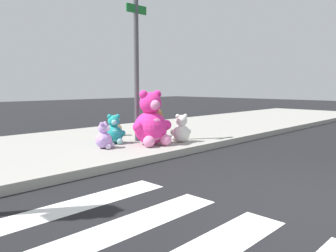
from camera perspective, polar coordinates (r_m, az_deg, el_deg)
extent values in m
plane|color=black|center=(4.40, 23.91, -12.50)|extent=(60.00, 60.00, 0.00)
cube|color=#9E9B93|center=(7.79, -14.76, -3.24)|extent=(28.00, 4.40, 0.15)
cube|color=white|center=(3.32, -12.88, -18.45)|extent=(3.20, 0.45, 0.00)
cube|color=white|center=(4.06, -20.01, -13.94)|extent=(3.20, 0.45, 0.00)
cylinder|color=#4C4C51|center=(7.61, -5.43, 9.39)|extent=(0.11, 0.11, 3.20)
cube|color=#19722D|center=(7.77, -5.45, 19.39)|extent=(0.56, 0.03, 0.18)
sphere|color=#F22D93|center=(7.19, -3.01, -0.34)|extent=(0.72, 0.72, 0.72)
ellipsoid|color=pink|center=(6.96, -2.03, -0.57)|extent=(0.42, 0.26, 0.47)
sphere|color=#F22D93|center=(7.14, -3.04, 3.94)|extent=(0.47, 0.47, 0.47)
sphere|color=pink|center=(6.97, -2.28, 3.64)|extent=(0.22, 0.22, 0.22)
sphere|color=#F22D93|center=(7.21, -1.88, 5.48)|extent=(0.18, 0.18, 0.18)
sphere|color=#F22D93|center=(7.27, -0.29, 0.18)|extent=(0.23, 0.23, 0.23)
sphere|color=pink|center=(7.05, -0.42, -2.42)|extent=(0.25, 0.25, 0.25)
sphere|color=#F22D93|center=(7.06, -4.25, 5.44)|extent=(0.18, 0.18, 0.18)
sphere|color=#F22D93|center=(6.95, -5.18, -0.16)|extent=(0.23, 0.23, 0.23)
sphere|color=pink|center=(6.87, -3.29, -2.68)|extent=(0.25, 0.25, 0.25)
sphere|color=tan|center=(8.60, -8.97, -0.56)|extent=(0.32, 0.32, 0.32)
ellipsoid|color=beige|center=(8.57, -9.72, -0.60)|extent=(0.13, 0.19, 0.21)
sphere|color=tan|center=(8.57, -9.00, 1.03)|extent=(0.21, 0.21, 0.21)
sphere|color=beige|center=(8.55, -9.58, 0.92)|extent=(0.10, 0.10, 0.10)
sphere|color=tan|center=(8.49, -8.89, 1.56)|extent=(0.08, 0.08, 0.08)
sphere|color=tan|center=(8.44, -8.99, -0.54)|extent=(0.10, 0.10, 0.10)
sphere|color=beige|center=(8.50, -9.71, -1.39)|extent=(0.11, 0.11, 0.11)
sphere|color=tan|center=(8.64, -9.13, 1.64)|extent=(0.08, 0.08, 0.08)
sphere|color=tan|center=(8.74, -9.47, -0.30)|extent=(0.10, 0.10, 0.10)
sphere|color=beige|center=(8.67, -9.97, -1.23)|extent=(0.11, 0.11, 0.11)
sphere|color=teal|center=(7.44, -9.27, -1.43)|extent=(0.40, 0.40, 0.40)
ellipsoid|color=#7BBFBC|center=(7.30, -9.19, -1.59)|extent=(0.23, 0.19, 0.26)
sphere|color=teal|center=(7.40, -9.32, 0.84)|extent=(0.26, 0.26, 0.26)
sphere|color=#7BBFBC|center=(7.29, -9.25, 0.63)|extent=(0.12, 0.12, 0.12)
sphere|color=teal|center=(7.40, -8.62, 1.67)|extent=(0.10, 0.10, 0.10)
sphere|color=teal|center=(7.40, -7.79, -1.22)|extent=(0.12, 0.12, 0.12)
sphere|color=#7BBFBC|center=(7.30, -8.30, -2.61)|extent=(0.14, 0.14, 0.14)
sphere|color=teal|center=(7.39, -10.04, 1.63)|extent=(0.10, 0.10, 0.10)
sphere|color=teal|center=(7.38, -10.71, -1.30)|extent=(0.12, 0.12, 0.12)
sphere|color=#7BBFBC|center=(7.29, -10.02, -2.66)|extent=(0.14, 0.14, 0.14)
sphere|color=#B28CD8|center=(6.88, -10.98, -2.41)|extent=(0.33, 0.33, 0.33)
ellipsoid|color=silver|center=(6.83, -10.07, -2.46)|extent=(0.20, 0.15, 0.22)
sphere|color=#B28CD8|center=(6.85, -11.02, -0.35)|extent=(0.22, 0.22, 0.22)
sphere|color=silver|center=(6.81, -10.32, -0.48)|extent=(0.10, 0.10, 0.10)
sphere|color=#B28CD8|center=(6.91, -10.76, 0.46)|extent=(0.08, 0.08, 0.08)
sphere|color=#B28CD8|center=(7.00, -10.10, -2.02)|extent=(0.10, 0.10, 0.10)
sphere|color=silver|center=(6.92, -9.56, -3.25)|extent=(0.12, 0.12, 0.12)
sphere|color=#B28CD8|center=(6.77, -11.33, 0.31)|extent=(0.08, 0.08, 0.08)
sphere|color=#B28CD8|center=(6.72, -11.26, -2.42)|extent=(0.10, 0.10, 0.10)
sphere|color=silver|center=(6.76, -10.22, -3.51)|extent=(0.12, 0.12, 0.12)
sphere|color=olive|center=(8.29, -1.92, -0.33)|extent=(0.45, 0.45, 0.45)
ellipsoid|color=tan|center=(8.31, -3.01, -0.31)|extent=(0.25, 0.23, 0.29)
sphere|color=olive|center=(8.25, -1.93, 1.97)|extent=(0.29, 0.29, 0.29)
sphere|color=tan|center=(8.27, -2.78, 1.85)|extent=(0.13, 0.13, 0.13)
sphere|color=olive|center=(8.14, -2.04, 2.73)|extent=(0.11, 0.11, 0.11)
sphere|color=olive|center=(8.08, -2.54, -0.28)|extent=(0.14, 0.14, 0.14)
sphere|color=tan|center=(8.22, -3.35, -1.43)|extent=(0.15, 0.15, 0.15)
sphere|color=olive|center=(8.34, -1.83, 2.83)|extent=(0.11, 0.11, 0.11)
sphere|color=olive|center=(8.50, -2.08, 0.08)|extent=(0.14, 0.14, 0.14)
sphere|color=tan|center=(8.46, -3.06, -1.19)|extent=(0.15, 0.15, 0.15)
sphere|color=white|center=(7.52, 2.32, -1.28)|extent=(0.39, 0.39, 0.39)
ellipsoid|color=white|center=(7.65, 1.99, -1.14)|extent=(0.23, 0.18, 0.25)
sphere|color=white|center=(7.48, 2.33, 0.93)|extent=(0.26, 0.26, 0.26)
sphere|color=white|center=(7.59, 2.07, 0.90)|extent=(0.12, 0.12, 0.12)
sphere|color=white|center=(7.45, 1.68, 1.69)|extent=(0.10, 0.10, 0.10)
sphere|color=white|center=(7.51, 0.86, -1.07)|extent=(0.12, 0.12, 0.12)
sphere|color=white|center=(7.66, 1.16, -2.10)|extent=(0.13, 0.13, 0.13)
sphere|color=white|center=(7.50, 2.99, 1.73)|extent=(0.10, 0.10, 0.10)
sphere|color=white|center=(7.62, 3.53, -0.96)|extent=(0.12, 0.12, 0.12)
sphere|color=white|center=(7.73, 2.68, -2.03)|extent=(0.13, 0.13, 0.13)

